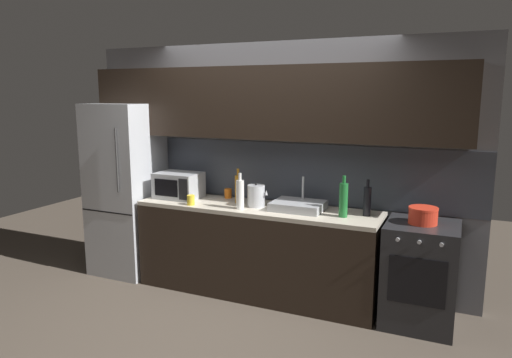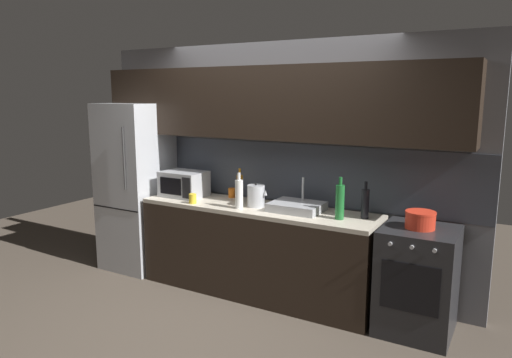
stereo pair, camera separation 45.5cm
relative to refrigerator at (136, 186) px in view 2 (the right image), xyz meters
The scene contains 15 objects.
ground_plane 2.06m from the refrigerator, 29.52° to the right, with size 10.00×10.00×0.00m, color #4C4238.
back_wall 1.73m from the refrigerator, 10.62° to the left, with size 4.16×0.44×2.50m.
counter_run 1.66m from the refrigerator, ahead, with size 2.42×0.60×0.90m.
refrigerator is the anchor object (origin of this frame).
oven_range 3.18m from the refrigerator, ahead, with size 0.60×0.62×0.90m.
microwave 0.69m from the refrigerator, ahead, with size 0.46×0.35×0.27m.
sink_basin 2.01m from the refrigerator, ahead, with size 0.48×0.38×0.30m.
kettle 1.59m from the refrigerator, ahead, with size 0.20×0.17×0.24m.
wine_bottle_green 2.46m from the refrigerator, ahead, with size 0.08×0.08×0.37m.
wine_bottle_dark 2.65m from the refrigerator, ahead, with size 0.07×0.07×0.33m.
wine_bottle_amber 1.36m from the refrigerator, ahead, with size 0.07×0.07×0.35m.
wine_bottle_white 1.50m from the refrigerator, ahead, with size 0.08×0.08×0.35m.
mug_orange 1.18m from the refrigerator, 10.69° to the left, with size 0.08×0.08×0.10m, color orange.
mug_yellow 0.99m from the refrigerator, 12.34° to the right, with size 0.07×0.07×0.10m, color gold.
cooking_pot 3.13m from the refrigerator, ahead, with size 0.24×0.24×0.14m.
Camera 2 is at (2.23, -2.99, 1.98)m, focal length 32.99 mm.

